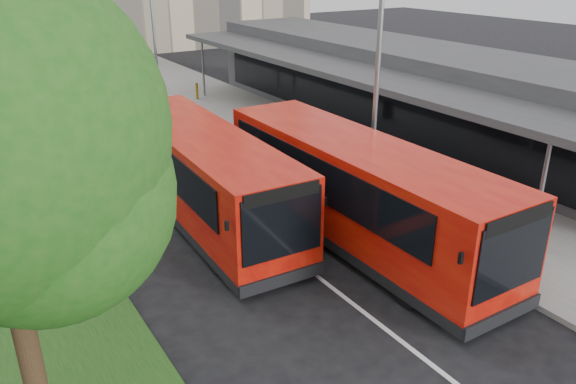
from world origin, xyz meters
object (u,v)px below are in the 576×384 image
(bus_main, at_px, (357,192))
(litter_bin, at_px, (278,128))
(bollard, at_px, (197,91))
(bus_second, at_px, (203,175))
(lamp_post_near, at_px, (376,62))
(car_far, at_px, (15,45))
(lamp_post_far, at_px, (150,11))
(car_near, at_px, (67,52))

(bus_main, bearing_deg, litter_bin, 71.98)
(bollard, bearing_deg, bus_second, -112.92)
(lamp_post_near, distance_m, car_far, 41.31)
(bus_main, bearing_deg, car_far, 94.27)
(bus_second, relative_size, litter_bin, 10.89)
(litter_bin, height_order, bollard, litter_bin)
(lamp_post_near, relative_size, car_far, 1.98)
(bollard, bearing_deg, lamp_post_far, 105.97)
(bus_main, relative_size, bus_second, 1.03)
(bollard, distance_m, car_near, 19.22)
(car_near, bearing_deg, bus_main, -73.89)
(bus_main, height_order, car_near, bus_main)
(lamp_post_near, distance_m, lamp_post_far, 20.00)
(litter_bin, distance_m, bollard, 8.81)
(litter_bin, height_order, car_near, car_near)
(lamp_post_near, xyz_separation_m, bus_second, (-5.07, 1.89, -3.26))
(bollard, bearing_deg, lamp_post_near, -93.65)
(litter_bin, distance_m, car_far, 33.82)
(car_near, height_order, car_far, car_far)
(car_far, bearing_deg, litter_bin, -93.38)
(lamp_post_far, distance_m, litter_bin, 13.16)
(car_near, relative_size, car_far, 0.85)
(litter_bin, bearing_deg, bus_second, -137.46)
(lamp_post_far, distance_m, bollard, 5.59)
(bus_main, distance_m, bollard, 18.43)
(car_near, xyz_separation_m, car_far, (-3.03, 5.47, 0.08))
(bus_main, xyz_separation_m, bollard, (3.04, 18.16, -0.91))
(litter_bin, xyz_separation_m, car_near, (-3.06, 27.80, -0.03))
(lamp_post_far, distance_m, car_far, 21.78)
(lamp_post_far, relative_size, car_far, 1.98)
(lamp_post_far, bearing_deg, bollard, -74.03)
(litter_bin, bearing_deg, bus_main, -108.26)
(bollard, distance_m, car_far, 25.19)
(car_far, bearing_deg, bus_main, -99.71)
(lamp_post_near, height_order, lamp_post_far, same)
(bus_second, bearing_deg, car_near, 87.01)
(bus_second, distance_m, litter_bin, 8.40)
(lamp_post_near, distance_m, bollard, 16.90)
(bollard, height_order, car_far, car_far)
(car_near, distance_m, car_far, 6.25)
(bus_second, bearing_deg, bollard, 69.39)
(lamp_post_near, relative_size, car_near, 2.33)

